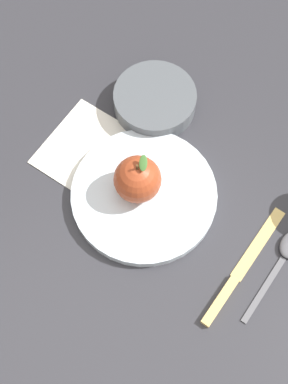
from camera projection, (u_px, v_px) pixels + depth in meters
The scene contains 7 objects.
ground_plane at pixel (172, 209), 0.79m from camera, with size 2.40×2.40×0.00m, color #2D2D33.
dinner_plate at pixel (144, 194), 0.79m from camera, with size 0.23×0.23×0.02m.
apple at pixel (138, 179), 0.76m from camera, with size 0.07×0.07×0.08m.
side_bowl at pixel (155, 99), 0.85m from camera, with size 0.14×0.14×0.04m.
knife at pixel (237, 276), 0.75m from camera, with size 0.21×0.10×0.01m.
spoon at pixel (286, 254), 0.76m from camera, with size 0.16×0.09×0.01m.
linen_napkin at pixel (79, 144), 0.84m from camera, with size 0.10×0.15×0.00m, color silver.
Camera 1 is at (-0.18, -0.23, 0.74)m, focal length 47.46 mm.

